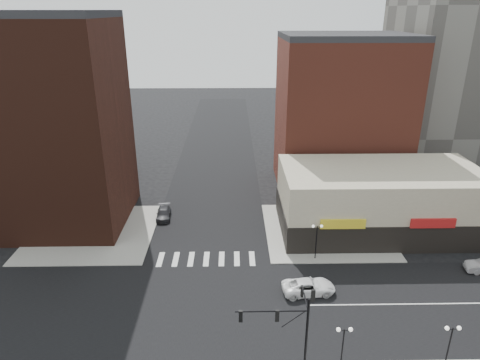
{
  "coord_description": "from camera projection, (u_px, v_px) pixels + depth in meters",
  "views": [
    {
      "loc": [
        2.91,
        -32.76,
        25.84
      ],
      "look_at": [
        3.58,
        4.36,
        11.0
      ],
      "focal_mm": 32.0,
      "sensor_mm": 36.0,
      "label": 1
    }
  ],
  "objects": [
    {
      "name": "ground",
      "position": [
        203.0,
        307.0,
        39.95
      ],
      "size": [
        240.0,
        240.0,
        0.0
      ],
      "primitive_type": "plane",
      "color": "black",
      "rests_on": "ground"
    },
    {
      "name": "road_ew",
      "position": [
        203.0,
        307.0,
        39.95
      ],
      "size": [
        200.0,
        14.0,
        0.02
      ],
      "primitive_type": "cube",
      "color": "black",
      "rests_on": "ground"
    },
    {
      "name": "road_ns",
      "position": [
        203.0,
        307.0,
        39.95
      ],
      "size": [
        14.0,
        200.0,
        0.02
      ],
      "primitive_type": "cube",
      "color": "black",
      "rests_on": "ground"
    },
    {
      "name": "sidewalk_nw",
      "position": [
        93.0,
        232.0,
        53.15
      ],
      "size": [
        15.0,
        15.0,
        0.12
      ],
      "primitive_type": "cube",
      "color": "gray",
      "rests_on": "ground"
    },
    {
      "name": "sidewalk_ne",
      "position": [
        325.0,
        230.0,
        53.64
      ],
      "size": [
        15.0,
        15.0,
        0.12
      ],
      "primitive_type": "cube",
      "color": "gray",
      "rests_on": "ground"
    },
    {
      "name": "building_nw",
      "position": [
        53.0,
        127.0,
        52.17
      ],
      "size": [
        16.0,
        15.0,
        25.0
      ],
      "primitive_type": "cube",
      "color": "#381A11",
      "rests_on": "ground"
    },
    {
      "name": "building_nw_low",
      "position": [
        16.0,
        142.0,
        68.75
      ],
      "size": [
        20.0,
        18.0,
        12.0
      ],
      "primitive_type": "cube",
      "color": "#381A11",
      "rests_on": "ground"
    },
    {
      "name": "building_ne_midrise",
      "position": [
        340.0,
        117.0,
        63.58
      ],
      "size": [
        18.0,
        15.0,
        22.0
      ],
      "primitive_type": "cube",
      "color": "brown",
      "rests_on": "ground"
    },
    {
      "name": "building_ne_row",
      "position": [
        379.0,
        205.0,
        53.01
      ],
      "size": [
        24.2,
        12.2,
        8.0
      ],
      "color": "#BCB396",
      "rests_on": "ground"
    },
    {
      "name": "traffic_signal",
      "position": [
        293.0,
        319.0,
        30.96
      ],
      "size": [
        5.59,
        3.09,
        7.77
      ],
      "color": "black",
      "rests_on": "ground"
    },
    {
      "name": "street_lamp_se_a",
      "position": [
        344.0,
        338.0,
        31.49
      ],
      "size": [
        1.22,
        0.32,
        4.16
      ],
      "color": "black",
      "rests_on": "sidewalk_se"
    },
    {
      "name": "street_lamp_se_b",
      "position": [
        451.0,
        337.0,
        31.62
      ],
      "size": [
        1.22,
        0.32,
        4.16
      ],
      "color": "black",
      "rests_on": "sidewalk_se"
    },
    {
      "name": "street_lamp_ne",
      "position": [
        317.0,
        233.0,
        46.36
      ],
      "size": [
        1.22,
        0.32,
        4.16
      ],
      "color": "black",
      "rests_on": "sidewalk_ne"
    },
    {
      "name": "white_suv",
      "position": [
        309.0,
        287.0,
        41.65
      ],
      "size": [
        5.39,
        2.93,
        1.43
      ],
      "primitive_type": "imported",
      "rotation": [
        0.0,
        0.0,
        1.68
      ],
      "color": "white",
      "rests_on": "ground"
    },
    {
      "name": "dark_sedan_north",
      "position": [
        164.0,
        213.0,
        56.79
      ],
      "size": [
        2.07,
        4.48,
        1.27
      ],
      "primitive_type": "imported",
      "rotation": [
        0.0,
        0.0,
        0.07
      ],
      "color": "black",
      "rests_on": "ground"
    }
  ]
}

